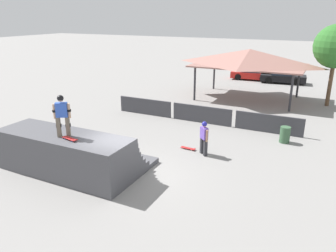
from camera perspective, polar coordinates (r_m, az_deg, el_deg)
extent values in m
plane|color=gray|center=(13.73, -7.11, -8.84)|extent=(160.00, 160.00, 0.00)
cube|color=#4C4C51|center=(15.11, -14.99, -6.21)|extent=(5.93, 3.64, 0.22)
cube|color=#4C4C51|center=(14.74, -16.14, -6.04)|extent=(5.93, 2.79, 0.22)
cube|color=#4C4C51|center=(14.55, -16.62, -5.48)|extent=(5.93, 2.48, 0.22)
cube|color=#4C4C51|center=(14.40, -16.98, -4.83)|extent=(5.93, 2.27, 0.22)
cube|color=#4C4C51|center=(14.26, -17.26, -4.13)|extent=(5.93, 2.13, 0.22)
cube|color=#4C4C51|center=(14.15, -17.50, -3.39)|extent=(5.93, 2.02, 0.22)
cube|color=#4C4C51|center=(14.05, -17.68, -2.61)|extent=(5.93, 1.95, 0.22)
cube|color=#4C4C51|center=(13.96, -17.83, -1.81)|extent=(5.93, 1.90, 0.22)
cylinder|color=silver|center=(14.57, -15.33, -0.38)|extent=(5.81, 0.07, 0.07)
cube|color=#6B6051|center=(13.49, -17.01, -0.11)|extent=(0.21, 0.21, 0.81)
cube|color=black|center=(13.50, -17.01, 0.13)|extent=(0.23, 0.22, 0.12)
cube|color=#6B6051|center=(13.56, -18.49, -0.16)|extent=(0.21, 0.21, 0.81)
cube|color=black|center=(13.57, -18.49, 0.07)|extent=(0.23, 0.22, 0.12)
cube|color=blue|center=(13.32, -18.05, 2.69)|extent=(0.49, 0.43, 0.58)
cylinder|color=tan|center=(13.28, -16.87, 2.55)|extent=(0.15, 0.15, 0.58)
cylinder|color=black|center=(13.28, -16.87, 2.60)|extent=(0.23, 0.23, 0.08)
cylinder|color=tan|center=(13.39, -19.18, 2.45)|extent=(0.15, 0.15, 0.58)
cylinder|color=black|center=(13.39, -19.18, 2.49)|extent=(0.23, 0.23, 0.08)
sphere|color=tan|center=(13.22, -18.24, 4.50)|extent=(0.22, 0.22, 0.22)
sphere|color=black|center=(13.21, -18.25, 4.61)|extent=(0.25, 0.25, 0.25)
cylinder|color=blue|center=(13.08, -15.90, -2.37)|extent=(0.06, 0.04, 0.05)
cylinder|color=blue|center=(13.00, -16.39, -2.54)|extent=(0.06, 0.04, 0.05)
cylinder|color=blue|center=(13.44, -17.09, -1.92)|extent=(0.06, 0.04, 0.05)
cylinder|color=blue|center=(13.36, -17.58, -2.08)|extent=(0.06, 0.04, 0.05)
cube|color=#B22323|center=(13.21, -16.76, -2.09)|extent=(0.77, 0.34, 0.02)
cube|color=#B22323|center=(12.94, -15.87, -2.35)|extent=(0.13, 0.21, 0.02)
cube|color=#2D2D33|center=(15.79, 5.93, -3.37)|extent=(0.21, 0.21, 0.80)
cube|color=#2D2D33|center=(15.50, 6.52, -3.82)|extent=(0.21, 0.21, 0.80)
cube|color=#6B4CB7|center=(15.40, 6.31, -1.25)|extent=(0.47, 0.45, 0.56)
cylinder|color=#A87A5B|center=(15.64, 5.85, -1.09)|extent=(0.15, 0.15, 0.56)
cylinder|color=#A87A5B|center=(15.19, 6.78, -1.74)|extent=(0.15, 0.15, 0.56)
sphere|color=#A87A5B|center=(15.26, 6.37, 0.25)|extent=(0.22, 0.22, 0.22)
sphere|color=#232399|center=(15.25, 6.37, 0.34)|extent=(0.25, 0.25, 0.25)
cylinder|color=silver|center=(16.26, 4.34, -4.05)|extent=(0.05, 0.03, 0.05)
cylinder|color=silver|center=(16.15, 4.12, -4.22)|extent=(0.05, 0.03, 0.05)
cylinder|color=silver|center=(16.45, 2.88, -3.74)|extent=(0.05, 0.03, 0.05)
cylinder|color=silver|center=(16.34, 2.65, -3.91)|extent=(0.05, 0.03, 0.05)
cube|color=#B22323|center=(16.29, 3.50, -3.87)|extent=(0.76, 0.25, 0.02)
cube|color=#B22323|center=(16.14, 4.60, -4.04)|extent=(0.10, 0.21, 0.02)
cube|color=#3D3D42|center=(21.87, -4.00, 3.40)|extent=(3.78, 0.12, 1.05)
cube|color=#3D3D42|center=(20.21, 5.89, 2.04)|extent=(3.78, 0.12, 1.05)
cube|color=#3D3D42|center=(19.25, 17.13, 0.41)|extent=(3.78, 0.12, 1.05)
cylinder|color=#2D2D33|center=(25.40, 4.68, 7.34)|extent=(0.16, 0.16, 2.58)
cylinder|color=#2D2D33|center=(23.77, 20.65, 5.38)|extent=(0.16, 0.16, 2.58)
cylinder|color=#2D2D33|center=(29.62, 8.03, 8.88)|extent=(0.16, 0.16, 2.58)
cylinder|color=#2D2D33|center=(28.23, 21.76, 7.23)|extent=(0.16, 0.16, 2.58)
cube|color=#9E6B60|center=(26.30, 13.90, 10.22)|extent=(8.27, 5.38, 0.10)
pyramid|color=#9E6B60|center=(26.22, 14.01, 11.60)|extent=(8.10, 5.27, 1.18)
cylinder|color=brown|center=(26.39, 26.38, 6.52)|extent=(0.28, 0.28, 3.15)
sphere|color=#2D6B28|center=(26.04, 27.24, 12.23)|extent=(3.03, 3.03, 3.03)
cylinder|color=#385B3D|center=(18.05, 19.69, -1.43)|extent=(0.52, 0.52, 0.85)
cube|color=red|center=(34.76, 14.36, 8.61)|extent=(4.13, 1.93, 0.62)
cube|color=#283342|center=(34.69, 14.26, 9.50)|extent=(1.96, 1.52, 0.46)
cube|color=red|center=(34.65, 14.29, 9.87)|extent=(1.87, 1.48, 0.04)
cylinder|color=black|center=(35.37, 16.51, 8.32)|extent=(0.65, 0.24, 0.64)
cylinder|color=black|center=(33.91, 16.21, 7.92)|extent=(0.65, 0.24, 0.64)
cylinder|color=black|center=(35.70, 12.56, 8.74)|extent=(0.65, 0.24, 0.64)
cylinder|color=black|center=(34.25, 12.10, 8.35)|extent=(0.65, 0.24, 0.64)
cube|color=black|center=(33.91, 19.39, 7.88)|extent=(4.33, 2.12, 0.62)
cube|color=#283342|center=(33.82, 19.30, 8.79)|extent=(2.07, 1.62, 0.46)
cube|color=black|center=(33.78, 19.34, 9.18)|extent=(1.98, 1.57, 0.04)
cylinder|color=black|center=(34.70, 21.51, 7.59)|extent=(0.66, 0.27, 0.64)
cylinder|color=black|center=(33.19, 21.52, 7.13)|extent=(0.66, 0.27, 0.64)
cylinder|color=black|center=(34.73, 17.29, 8.06)|extent=(0.66, 0.27, 0.64)
cylinder|color=black|center=(33.22, 17.11, 7.62)|extent=(0.66, 0.27, 0.64)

